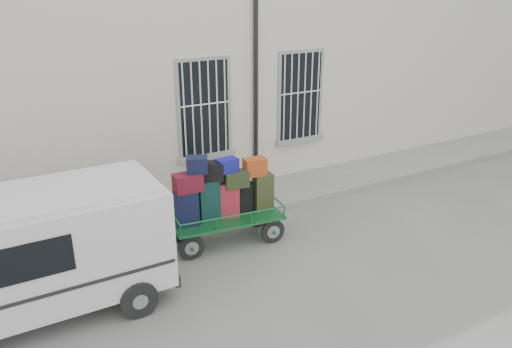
{
  "coord_description": "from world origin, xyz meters",
  "views": [
    {
      "loc": [
        -4.98,
        -7.54,
        4.98
      ],
      "look_at": [
        -0.13,
        1.0,
        1.22
      ],
      "focal_mm": 35.0,
      "sensor_mm": 36.0,
      "label": 1
    }
  ],
  "objects": [
    {
      "name": "building",
      "position": [
        0.0,
        5.5,
        3.0
      ],
      "size": [
        24.0,
        5.15,
        6.0
      ],
      "color": "beige",
      "rests_on": "ground"
    },
    {
      "name": "luggage_cart",
      "position": [
        -1.06,
        0.69,
        1.0
      ],
      "size": [
        2.67,
        1.26,
        1.93
      ],
      "rotation": [
        0.0,
        0.0,
        -0.11
      ],
      "color": "black",
      "rests_on": "ground"
    },
    {
      "name": "van",
      "position": [
        -4.63,
        -0.0,
        1.17
      ],
      "size": [
        4.09,
        1.88,
        2.05
      ],
      "rotation": [
        0.0,
        0.0,
        0.01
      ],
      "color": "silver",
      "rests_on": "ground"
    },
    {
      "name": "ground",
      "position": [
        0.0,
        0.0,
        0.0
      ],
      "size": [
        80.0,
        80.0,
        0.0
      ],
      "primitive_type": "plane",
      "color": "slate",
      "rests_on": "ground"
    },
    {
      "name": "sidewalk",
      "position": [
        0.0,
        2.2,
        0.07
      ],
      "size": [
        24.0,
        1.7,
        0.15
      ],
      "primitive_type": "cube",
      "color": "gray",
      "rests_on": "ground"
    }
  ]
}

